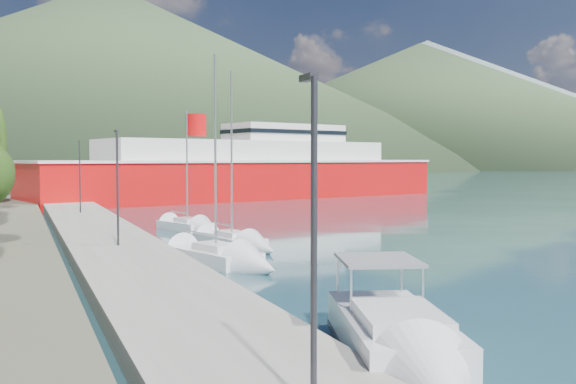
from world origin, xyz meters
name	(u,v)px	position (x,y,z in m)	size (l,w,h in m)	color
ground	(90,184)	(0.00, 120.00, 0.00)	(1400.00, 1400.00, 0.00)	#224853
quay	(96,232)	(-9.00, 26.00, 0.40)	(5.00, 88.00, 0.80)	gray
hills_far	(181,87)	(138.59, 618.73, 77.39)	(1480.00, 900.00, 180.00)	slate
hills_near	(210,88)	(98.04, 372.50, 49.18)	(1010.00, 520.00, 115.00)	#34492C
lamp_posts	(119,183)	(-9.00, 14.94, 4.08)	(0.15, 46.63, 6.06)	#2D2D33
motor_cruiser	(407,360)	(-5.27, -5.83, 0.53)	(5.12, 9.02, 3.20)	black
sailboat_near	(234,262)	(-4.11, 11.05, 0.31)	(4.79, 8.34, 11.50)	silver
sailboat_mid	(245,245)	(-1.52, 16.93, 0.28)	(3.65, 8.22, 11.45)	silver
sailboat_far	(197,228)	(-1.79, 26.86, 0.28)	(4.13, 6.96, 9.74)	silver
ferry	(251,172)	(15.13, 62.82, 3.52)	(59.45, 25.83, 11.56)	red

